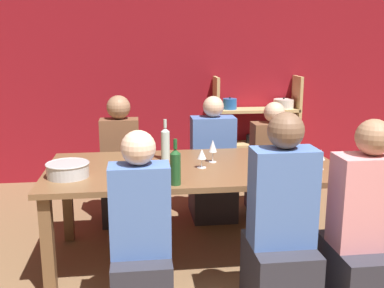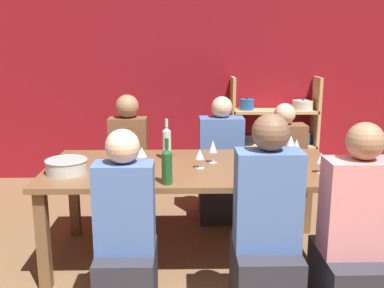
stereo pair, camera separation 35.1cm
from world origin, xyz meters
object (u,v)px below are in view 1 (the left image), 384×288
(wine_glass_white_b, at_px, (202,155))
(person_far_b, at_px, (121,174))
(wine_glass_empty_b, at_px, (144,154))
(person_near_c, at_px, (364,244))
(shelf_unit, at_px, (257,137))
(person_far_c, at_px, (213,173))
(wine_bottle_green, at_px, (165,143))
(person_far_a, at_px, (272,174))
(person_near_b, at_px, (141,254))
(mixing_bowl, at_px, (68,169))
(dining_table, at_px, (194,176))
(wine_glass_red_b, at_px, (321,155))
(wine_bottle_dark, at_px, (175,166))
(wine_glass_red_a, at_px, (213,147))
(wine_glass_white_a, at_px, (285,139))
(person_near_a, at_px, (280,245))
(wine_glass_empty_a, at_px, (293,143))

(wine_glass_white_b, bearing_deg, person_far_b, 125.61)
(wine_glass_empty_b, xyz_separation_m, person_near_c, (1.34, -0.80, -0.42))
(shelf_unit, bearing_deg, person_far_c, -123.28)
(wine_bottle_green, bearing_deg, person_far_b, 121.86)
(wine_glass_white_b, height_order, person_near_c, person_near_c)
(person_far_a, height_order, person_near_b, person_near_b)
(mixing_bowl, relative_size, person_far_c, 0.26)
(person_far_b, height_order, person_far_c, person_far_b)
(dining_table, relative_size, wine_glass_white_b, 15.25)
(dining_table, bearing_deg, wine_glass_white_b, -48.33)
(shelf_unit, relative_size, wine_glass_empty_b, 7.66)
(wine_glass_red_b, relative_size, person_near_b, 0.13)
(wine_bottle_green, distance_m, person_far_a, 1.35)
(mixing_bowl, distance_m, wine_bottle_dark, 0.79)
(wine_glass_white_b, distance_m, person_near_b, 0.97)
(shelf_unit, bearing_deg, dining_table, -117.66)
(person_far_b, bearing_deg, wine_glass_red_a, 135.21)
(wine_glass_white_a, bearing_deg, person_far_c, 139.27)
(wine_bottle_dark, relative_size, wine_glass_empty_b, 1.87)
(dining_table, bearing_deg, wine_glass_white_a, 24.29)
(mixing_bowl, relative_size, wine_glass_red_b, 2.01)
(wine_glass_white_b, bearing_deg, wine_glass_red_b, -9.46)
(dining_table, bearing_deg, wine_glass_red_b, -12.56)
(wine_bottle_green, xyz_separation_m, person_near_b, (-0.22, -1.02, -0.44))
(wine_bottle_green, distance_m, wine_glass_red_a, 0.39)
(wine_glass_red_a, bearing_deg, wine_glass_white_a, 23.15)
(wine_bottle_green, relative_size, person_near_c, 0.26)
(wine_glass_red_b, bearing_deg, wine_bottle_green, 159.57)
(person_near_a, distance_m, person_far_a, 1.78)
(person_near_a, distance_m, person_near_b, 0.84)
(wine_bottle_green, height_order, wine_bottle_dark, wine_bottle_green)
(wine_glass_red_a, xyz_separation_m, wine_glass_white_a, (0.68, 0.29, -0.02))
(person_near_a, bearing_deg, mixing_bowl, 152.36)
(wine_glass_white_b, bearing_deg, person_near_b, -122.59)
(person_near_c, bearing_deg, person_near_b, 177.44)
(person_far_c, bearing_deg, mixing_bowl, 40.26)
(dining_table, distance_m, person_far_b, 1.04)
(wine_glass_red_b, distance_m, person_near_c, 0.77)
(wine_glass_empty_b, xyz_separation_m, person_near_a, (0.80, -0.80, -0.40))
(wine_glass_empty_b, xyz_separation_m, person_near_b, (-0.04, -0.74, -0.43))
(wine_glass_red_b, bearing_deg, shelf_unit, 86.80)
(person_near_a, xyz_separation_m, person_near_c, (0.54, 0.01, -0.03))
(person_near_c, height_order, person_far_c, person_near_c)
(wine_glass_empty_a, height_order, wine_glass_red_b, wine_glass_empty_a)
(person_near_b, bearing_deg, wine_glass_white_a, 43.08)
(person_near_b, distance_m, person_far_c, 1.81)
(shelf_unit, relative_size, person_far_a, 1.14)
(person_near_a, bearing_deg, shelf_unit, 77.60)
(dining_table, distance_m, wine_glass_empty_b, 0.44)
(person_near_c, bearing_deg, person_far_a, 92.30)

